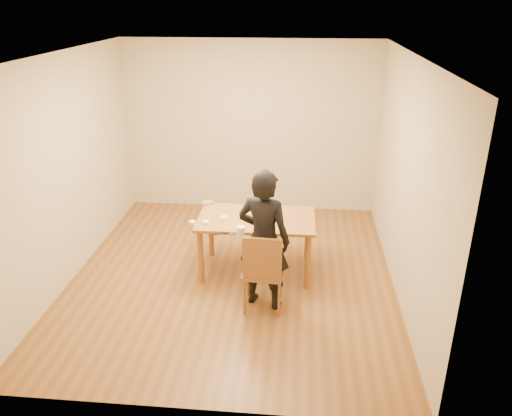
# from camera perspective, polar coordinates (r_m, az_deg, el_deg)

# --- Properties ---
(room_shell) EXTENTS (4.00, 4.50, 2.70)m
(room_shell) POSITION_cam_1_polar(r_m,az_deg,el_deg) (6.16, -2.45, 4.85)
(room_shell) COLOR brown
(room_shell) RESTS_ON ground
(dining_table) EXTENTS (1.45, 0.87, 0.04)m
(dining_table) POSITION_cam_1_polar(r_m,az_deg,el_deg) (6.17, 0.04, -1.27)
(dining_table) COLOR brown
(dining_table) RESTS_ON floor
(dining_chair) EXTENTS (0.47, 0.47, 0.04)m
(dining_chair) POSITION_cam_1_polar(r_m,az_deg,el_deg) (5.60, 0.85, -7.21)
(dining_chair) COLOR brown
(dining_chair) RESTS_ON floor
(cake_plate) EXTENTS (0.30, 0.30, 0.02)m
(cake_plate) POSITION_cam_1_polar(r_m,az_deg,el_deg) (6.25, 1.55, -0.66)
(cake_plate) COLOR red
(cake_plate) RESTS_ON dining_table
(cake) EXTENTS (0.22, 0.22, 0.07)m
(cake) POSITION_cam_1_polar(r_m,az_deg,el_deg) (6.23, 1.55, -0.27)
(cake) COLOR white
(cake) RESTS_ON cake_plate
(frosting_dome) EXTENTS (0.22, 0.22, 0.03)m
(frosting_dome) POSITION_cam_1_polar(r_m,az_deg,el_deg) (6.21, 1.56, 0.13)
(frosting_dome) COLOR white
(frosting_dome) RESTS_ON cake
(frosting_tub) EXTENTS (0.10, 0.10, 0.09)m
(frosting_tub) POSITION_cam_1_polar(r_m,az_deg,el_deg) (5.74, -1.76, -2.56)
(frosting_tub) COLOR white
(frosting_tub) RESTS_ON dining_table
(frosting_lid) EXTENTS (0.10, 0.10, 0.01)m
(frosting_lid) POSITION_cam_1_polar(r_m,az_deg,el_deg) (5.86, -1.85, -2.43)
(frosting_lid) COLOR #1B47B1
(frosting_lid) RESTS_ON dining_table
(frosting_dollop) EXTENTS (0.04, 0.04, 0.02)m
(frosting_dollop) POSITION_cam_1_polar(r_m,az_deg,el_deg) (5.86, -1.86, -2.31)
(frosting_dollop) COLOR white
(frosting_dollop) RESTS_ON frosting_lid
(ramekin_green) EXTENTS (0.08, 0.08, 0.04)m
(ramekin_green) POSITION_cam_1_polar(r_m,az_deg,el_deg) (6.01, -5.75, -1.68)
(ramekin_green) COLOR white
(ramekin_green) RESTS_ON dining_table
(ramekin_yellow) EXTENTS (0.09, 0.09, 0.04)m
(ramekin_yellow) POSITION_cam_1_polar(r_m,az_deg,el_deg) (6.12, -3.70, -1.16)
(ramekin_yellow) COLOR white
(ramekin_yellow) RESTS_ON dining_table
(ramekin_multi) EXTENTS (0.08, 0.08, 0.04)m
(ramekin_multi) POSITION_cam_1_polar(r_m,az_deg,el_deg) (6.04, -7.30, -1.66)
(ramekin_multi) COLOR white
(ramekin_multi) RESTS_ON dining_table
(candy_box_pink) EXTENTS (0.16, 0.13, 0.02)m
(candy_box_pink) POSITION_cam_1_polar(r_m,az_deg,el_deg) (6.58, -5.54, 0.48)
(candy_box_pink) COLOR #D732A6
(candy_box_pink) RESTS_ON dining_table
(candy_box_green) EXTENTS (0.15, 0.10, 0.02)m
(candy_box_green) POSITION_cam_1_polar(r_m,az_deg,el_deg) (6.57, -5.59, 0.67)
(candy_box_green) COLOR green
(candy_box_green) RESTS_ON candy_box_pink
(spatula) EXTENTS (0.17, 0.06, 0.01)m
(spatula) POSITION_cam_1_polar(r_m,az_deg,el_deg) (5.76, -3.98, -2.96)
(spatula) COLOR black
(spatula) RESTS_ON dining_table
(person) EXTENTS (0.68, 0.54, 1.63)m
(person) POSITION_cam_1_polar(r_m,az_deg,el_deg) (5.47, 0.91, -3.67)
(person) COLOR black
(person) RESTS_ON floor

